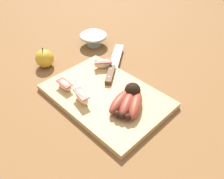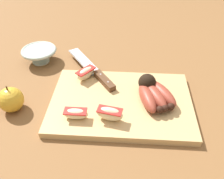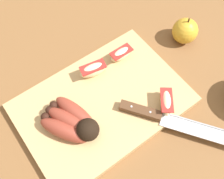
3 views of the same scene
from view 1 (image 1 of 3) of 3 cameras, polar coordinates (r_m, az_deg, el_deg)
The scene contains 9 objects.
ground_plane at distance 0.79m, azimuth -1.37°, elevation -1.26°, with size 6.00×6.00×0.00m, color brown.
cutting_board at distance 0.77m, azimuth -1.58°, elevation -1.62°, with size 0.40×0.27×0.02m, color tan.
banana_bunch at distance 0.71m, azimuth 4.04°, elevation -2.77°, with size 0.12×0.14×0.05m.
chefs_knife at distance 0.87m, azimuth 0.11°, elevation 5.36°, with size 0.19×0.25×0.02m.
apple_wedge_near at distance 0.79m, azimuth -11.49°, elevation 1.10°, with size 0.06×0.03×0.03m.
apple_wedge_middle at distance 0.73m, azimuth -7.44°, elevation -1.67°, with size 0.07×0.04×0.04m.
apple_wedge_far at distance 0.87m, azimuth -2.21°, elevation 6.34°, with size 0.06×0.07×0.04m.
whole_apple at distance 0.94m, azimuth -16.15°, elevation 7.29°, with size 0.07×0.07×0.08m.
ceramic_bowl at distance 1.06m, azimuth -4.54°, elevation 12.27°, with size 0.12×0.12×0.05m.
Camera 1 is at (0.43, -0.41, 0.52)m, focal length 37.38 mm.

